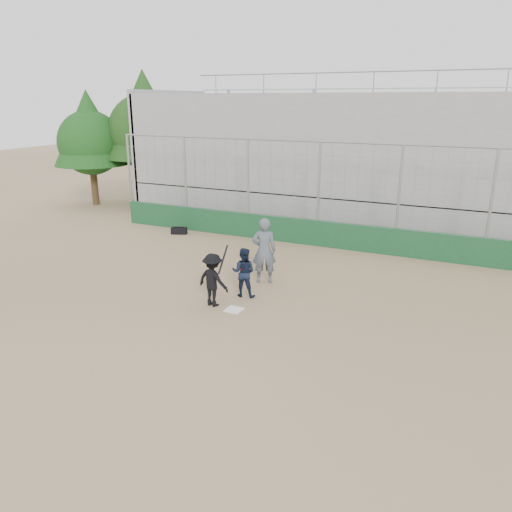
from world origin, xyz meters
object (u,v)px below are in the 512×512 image
at_px(batter_at_plate, 213,280).
at_px(equipment_bag, 179,231).
at_px(catcher_crouched, 244,280).
at_px(umpire, 264,254).

bearing_deg(batter_at_plate, equipment_bag, 130.44).
height_order(catcher_crouched, equipment_bag, catcher_crouched).
relative_size(catcher_crouched, umpire, 0.55).
bearing_deg(umpire, equipment_bag, -58.15).
distance_m(batter_at_plate, umpire, 2.34).
bearing_deg(batter_at_plate, umpire, 77.40).
xyz_separation_m(batter_at_plate, umpire, (0.51, 2.28, 0.18)).
bearing_deg(equipment_bag, umpire, -33.77).
xyz_separation_m(batter_at_plate, catcher_crouched, (0.47, 0.95, -0.25)).
height_order(umpire, equipment_bag, umpire).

